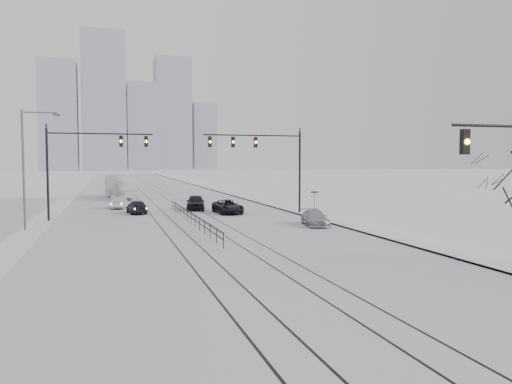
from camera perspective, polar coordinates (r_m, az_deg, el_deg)
name	(u,v)px	position (r m, az deg, el deg)	size (l,w,h in m)	color
ground	(387,374)	(13.37, 14.69, -19.47)	(500.00, 500.00, 0.00)	silver
road	(157,198)	(70.98, -11.26, -0.67)	(22.00, 260.00, 0.02)	silver
sidewalk_east	(250,195)	(73.44, -0.72, -0.40)	(5.00, 260.00, 0.16)	white
curb	(234,196)	(72.81, -2.57, -0.46)	(0.10, 260.00, 0.12)	gray
tram_rails	(175,212)	(51.16, -9.20, -2.26)	(5.30, 180.00, 0.01)	black
skyline	(129,114)	(285.48, -14.31, 8.61)	(96.00, 48.00, 72.00)	#9BA0AA
traffic_mast_ne	(267,155)	(47.77, 1.28, 4.26)	(9.60, 0.37, 8.00)	black
traffic_mast_nw	(83,157)	(46.53, -19.12, 3.85)	(9.10, 0.37, 8.00)	black
street_light_west	(28,161)	(40.90, -24.65, 3.27)	(2.73, 0.25, 9.00)	#595B60
median_fence	(191,218)	(41.27, -7.43, -2.95)	(0.06, 24.00, 1.00)	black
street_sign	(314,200)	(46.38, 6.70, -0.88)	(0.70, 0.06, 2.40)	#595B60
sedan_sb_inner	(137,207)	(50.26, -13.46, -1.67)	(1.59, 3.96, 1.35)	black
sedan_sb_outer	(119,203)	(56.18, -15.41, -1.17)	(1.40, 4.01, 1.32)	silver
sedan_nb_front	(228,207)	(49.12, -3.24, -1.70)	(2.24, 4.86, 1.35)	black
sedan_nb_right	(315,218)	(40.20, 6.76, -3.00)	(1.71, 4.20, 1.22)	#AAACB2
sedan_nb_far	(196,202)	(53.19, -6.92, -1.19)	(1.87, 4.64, 1.58)	black
box_truck	(120,187)	(71.23, -15.31, 0.55)	(2.64, 11.29, 3.14)	white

